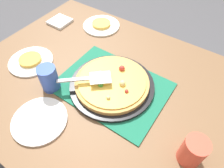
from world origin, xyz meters
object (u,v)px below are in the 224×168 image
Objects in this scene: pizza_pan at (112,85)px; served_slice_right at (101,24)px; plate_near_left at (31,61)px; pizza_server at (89,79)px; served_slice_left at (30,59)px; plate_side at (40,120)px; pizza at (112,82)px; napkin_stack at (60,21)px; cup_corner at (49,78)px; cup_near at (193,151)px; plate_far_right at (101,26)px.

pizza_pan is 0.48m from served_slice_right.
pizza_server is at bearing 5.48° from plate_near_left.
served_slice_left is 0.54× the size of pizza_server.
plate_side is at bearing -114.25° from pizza_pan.
plate_side is at bearing -35.63° from served_slice_left.
pizza_server reaches higher than pizza.
napkin_stack is at bearing 147.61° from pizza_server.
cup_corner reaches higher than plate_near_left.
cup_near and cup_corner have the same top height.
pizza is at bearing 90.12° from pizza_pan.
cup_corner is (0.21, -0.06, 0.04)m from served_slice_left.
served_slice_right is at bearing 25.68° from napkin_stack.
plate_near_left is at bearing 180.00° from served_slice_left.
cup_corner reaches higher than pizza_server.
pizza_pan is 3.45× the size of served_slice_right.
served_slice_right is at bearing 105.50° from plate_side.
pizza_pan is 0.02m from pizza.
served_slice_right reaches higher than plate_far_right.
pizza_server reaches higher than pizza_pan.
pizza reaches higher than served_slice_left.
served_slice_right is at bearing 120.56° from pizza_server.
cup_corner is 0.18m from pizza_server.
plate_side is (-0.14, -0.31, -0.01)m from pizza_pan.
plate_near_left is 1.83× the size of cup_near.
served_slice_left is (-0.43, -0.10, -0.02)m from pizza.
plate_near_left is at bearing -103.39° from plate_far_right.
cup_corner reaches higher than pizza.
cup_near is 1.00× the size of napkin_stack.
plate_far_right is at bearing 0.00° from served_slice_right.
plate_near_left is 2.00× the size of served_slice_left.
cup_near is at bearing -1.26° from served_slice_left.
pizza_pan is at bearing -89.88° from pizza.
plate_far_right is 2.00× the size of served_slice_right.
pizza reaches higher than plate_side.
served_slice_left is at bearing 178.74° from cup_near.
plate_side is (0.29, -0.21, 0.00)m from plate_near_left.
plate_side is (-0.14, -0.31, -0.03)m from pizza.
plate_far_right is 0.69m from plate_side.
pizza is (-0.00, 0.00, 0.02)m from pizza_pan.
pizza_pan is at bearing 163.90° from cup_near.
cup_near reaches higher than served_slice_right.
served_slice_left is 0.92× the size of cup_near.
plate_far_right is 2.00× the size of served_slice_left.
served_slice_right is 0.52m from cup_corner.
cup_corner is at bearing 119.59° from plate_side.
plate_near_left is at bearing -69.51° from napkin_stack.
pizza_pan is 3.45× the size of served_slice_left.
plate_far_right is at bearing 132.11° from pizza_pan.
pizza_pan is at bearing -47.89° from served_slice_right.
cup_corner reaches higher than served_slice_left.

